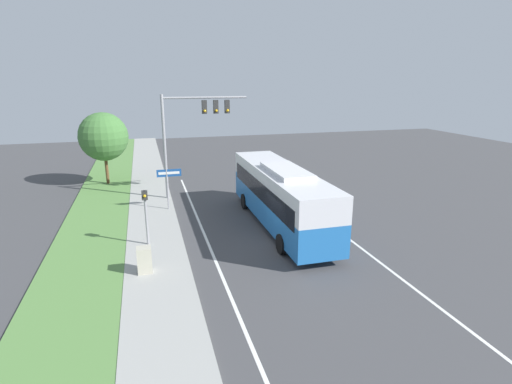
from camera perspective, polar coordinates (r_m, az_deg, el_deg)
ground_plane at (r=20.39m, az=3.80°, el=-7.49°), size 80.00×80.00×0.00m
sidewalk at (r=19.35m, az=-14.01°, el=-9.10°), size 2.80×80.00×0.12m
grass_verge at (r=19.59m, az=-23.52°, el=-9.72°), size 3.60×80.00×0.10m
lane_divider_near at (r=19.57m, az=-6.30°, el=-8.58°), size 0.14×30.00×0.01m
lane_divider_far at (r=21.79m, az=12.82°, el=-6.29°), size 0.14×30.00×0.01m
bus at (r=22.29m, az=3.53°, el=-0.14°), size 2.63×11.61×3.53m
signal_gantry at (r=27.58m, az=-9.15°, el=9.64°), size 5.77×0.41×7.13m
pedestrian_signal at (r=20.18m, az=-15.49°, el=-2.32°), size 0.28×0.34×2.88m
street_sign at (r=25.48m, az=-12.41°, el=1.63°), size 1.51×0.08×2.73m
utility_cabinet at (r=17.75m, az=-15.64°, el=-9.33°), size 0.60×0.52×1.14m
roadside_tree at (r=33.11m, az=-20.96°, el=7.38°), size 3.71×3.71×5.56m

